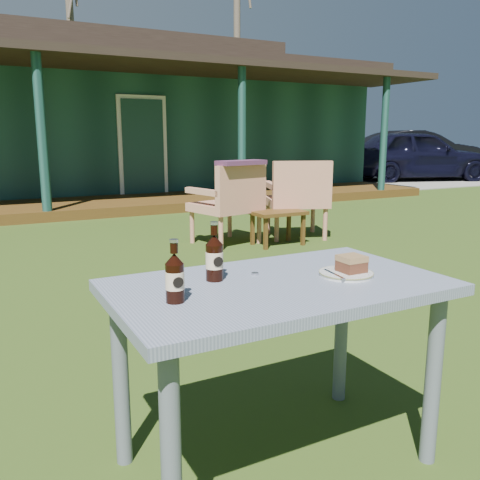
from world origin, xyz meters
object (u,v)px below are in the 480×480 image
car_near (415,155)px  cake_slice (352,263)px  armchair_left (231,200)px  armchair_right (298,195)px  car_far (416,153)px  cafe_table (278,309)px  cola_bottle_far (175,277)px  plate (346,273)px  cola_bottle_near (214,257)px  side_table (278,216)px

car_near → cake_slice: bearing=150.6°
armchair_left → armchair_right: (0.90, -0.05, 0.02)m
car_far → cafe_table: (-12.27, -10.98, -0.10)m
cake_slice → cola_bottle_far: bearing=179.2°
cafe_table → plate: (0.27, -0.05, 0.11)m
cafe_table → armchair_left: size_ratio=1.29×
cafe_table → cola_bottle_far: bearing=-174.4°
cafe_table → cola_bottle_far: size_ratio=5.92×
cake_slice → cola_bottle_near: 0.52m
cola_bottle_far → armchair_right: armchair_right is taller
cola_bottle_near → side_table: size_ratio=0.36×
armchair_left → armchair_right: 0.90m
cafe_table → plate: 0.29m
armchair_left → side_table: armchair_left is taller
cola_bottle_near → side_table: (2.33, 3.28, -0.46)m
cafe_table → armchair_right: size_ratio=1.26×
plate → cola_bottle_near: (-0.46, 0.17, 0.08)m
car_near → plate: 13.61m
car_far → cafe_table: car_far is taller
cola_bottle_far → armchair_left: 4.28m
car_far → armchair_left: car_far is taller
armchair_left → plate: bearing=-110.5°
armchair_left → cola_bottle_far: bearing=-119.1°
car_far → armchair_right: 12.16m
car_near → cake_slice: (-10.03, -9.19, 0.05)m
cola_bottle_near → armchair_left: cola_bottle_near is taller
armchair_left → car_near: bearing=32.2°
cafe_table → armchair_right: 4.46m
cake_slice → car_near: bearing=42.5°
cafe_table → side_table: cafe_table is taller
side_table → car_near: bearing=35.0°
plate → side_table: (1.86, 3.45, -0.39)m
cake_slice → armchair_left: size_ratio=0.10×
cola_bottle_near → side_table: 4.05m
car_near → car_far: 2.68m
car_near → side_table: bearing=143.1°
car_near → plate: size_ratio=20.72×
plate → armchair_left: 4.00m
armchair_right → cola_bottle_far: bearing=-128.9°
cake_slice → cola_bottle_near: size_ratio=0.43×
plate → cake_slice: cake_slice is taller
cola_bottle_near → cola_bottle_far: bearing=-142.1°
side_table → armchair_left: bearing=148.3°
cake_slice → armchair_right: (2.28, 3.70, -0.23)m
car_far → armchair_left: 12.86m
car_far → cola_bottle_far: bearing=149.4°
side_table → cola_bottle_far: bearing=-126.4°
cola_bottle_far → cola_bottle_near: bearing=37.9°
plate → armchair_left: armchair_left is taller
armchair_left → armchair_right: armchair_right is taller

